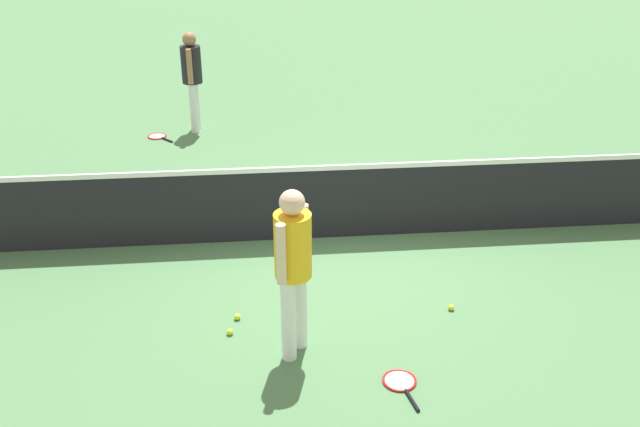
% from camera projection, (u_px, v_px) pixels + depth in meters
% --- Properties ---
extents(ground_plane, '(40.00, 40.00, 0.00)m').
position_uv_depth(ground_plane, '(339.00, 236.00, 9.01)').
color(ground_plane, '#4C7A4C').
extents(court_net, '(10.09, 0.09, 1.07)m').
position_uv_depth(court_net, '(340.00, 200.00, 8.79)').
color(court_net, '#4C4C51').
rests_on(court_net, ground_plane).
extents(player_near_side, '(0.47, 0.49, 1.70)m').
position_uv_depth(player_near_side, '(293.00, 260.00, 6.46)').
color(player_near_side, white).
rests_on(player_near_side, ground_plane).
extents(player_far_side, '(0.36, 0.52, 1.70)m').
position_uv_depth(player_far_side, '(192.00, 73.00, 12.11)').
color(player_far_side, white).
rests_on(player_far_side, ground_plane).
extents(tennis_racket_near_player, '(0.37, 0.60, 0.03)m').
position_uv_depth(tennis_racket_near_player, '(401.00, 382.00, 6.48)').
color(tennis_racket_near_player, red).
rests_on(tennis_racket_near_player, ground_plane).
extents(tennis_racket_far_player, '(0.52, 0.55, 0.03)m').
position_uv_depth(tennis_racket_far_player, '(158.00, 137.00, 12.23)').
color(tennis_racket_far_player, red).
rests_on(tennis_racket_far_player, ground_plane).
extents(tennis_ball_near_player, '(0.07, 0.07, 0.07)m').
position_uv_depth(tennis_ball_near_player, '(451.00, 307.00, 7.53)').
color(tennis_ball_near_player, '#C6E033').
rests_on(tennis_ball_near_player, ground_plane).
extents(tennis_ball_midcourt, '(0.07, 0.07, 0.07)m').
position_uv_depth(tennis_ball_midcourt, '(237.00, 317.00, 7.37)').
color(tennis_ball_midcourt, '#C6E033').
rests_on(tennis_ball_midcourt, ground_plane).
extents(tennis_ball_baseline, '(0.07, 0.07, 0.07)m').
position_uv_depth(tennis_ball_baseline, '(230.00, 332.00, 7.14)').
color(tennis_ball_baseline, '#C6E033').
rests_on(tennis_ball_baseline, ground_plane).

